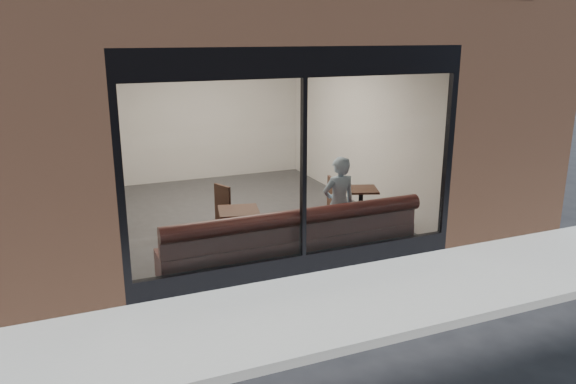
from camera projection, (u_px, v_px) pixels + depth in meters
name	position (u px, v px, depth m)	size (l,w,h in m)	color
ground	(378.00, 342.00, 6.33)	(120.00, 120.00, 0.00)	black
sidewalk_near	(336.00, 304.00, 7.22)	(40.00, 2.00, 0.01)	gray
kerb_near	(380.00, 340.00, 6.27)	(40.00, 0.10, 0.12)	gray
host_building_pier_left	(19.00, 122.00, 11.58)	(2.50, 12.00, 3.20)	brown
host_building_pier_right	(340.00, 105.00, 14.39)	(2.50, 12.00, 3.20)	brown
host_building_backfill	(171.00, 99.00, 15.64)	(5.00, 6.00, 3.20)	brown
cafe_floor	(239.00, 214.00, 10.76)	(6.00, 6.00, 0.00)	#2D2D30
cafe_ceiling	(235.00, 43.00, 9.89)	(6.00, 6.00, 0.00)	white
cafe_wall_back	(197.00, 112.00, 12.98)	(5.00, 5.00, 0.00)	silver
cafe_wall_left	(95.00, 143.00, 9.39)	(6.00, 6.00, 0.00)	silver
cafe_wall_right	(355.00, 124.00, 11.26)	(6.00, 6.00, 0.00)	silver
storefront_kick	(303.00, 264.00, 8.11)	(5.00, 0.10, 0.30)	black
storefront_header	(304.00, 62.00, 7.33)	(5.00, 0.10, 0.40)	black
storefront_mullion	(303.00, 170.00, 7.73)	(0.06, 0.10, 2.50)	black
storefront_glass	(304.00, 170.00, 7.70)	(4.80, 4.80, 0.00)	white
banquette	(292.00, 250.00, 8.44)	(4.00, 0.55, 0.45)	black
person	(339.00, 205.00, 8.80)	(0.56, 0.37, 1.54)	#9AB8CF
cafe_table_left	(239.00, 211.00, 8.58)	(0.61, 0.61, 0.04)	black
cafe_table_right	(361.00, 190.00, 9.77)	(0.55, 0.55, 0.04)	black
cafe_chair_left	(214.00, 228.00, 9.31)	(0.38, 0.38, 0.04)	black
cafe_chair_right	(320.00, 217.00, 9.89)	(0.37, 0.37, 0.04)	black
wall_poster	(99.00, 150.00, 9.26)	(0.02, 0.60, 0.81)	white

